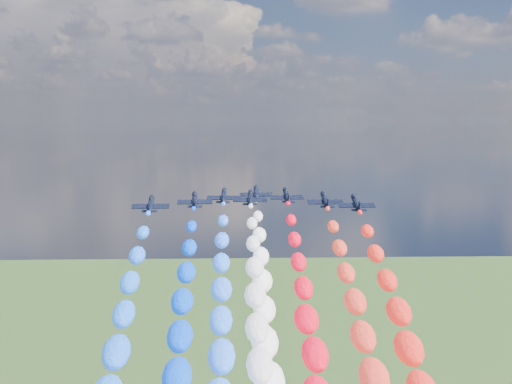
{
  "coord_description": "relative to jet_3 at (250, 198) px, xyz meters",
  "views": [
    {
      "loc": [
        -6.0,
        -164.1,
        121.79
      ],
      "look_at": [
        0.0,
        4.0,
        103.17
      ],
      "focal_mm": 45.31,
      "sensor_mm": 36.0,
      "label": 1
    }
  ],
  "objects": [
    {
      "name": "jet_1",
      "position": [
        -14.61,
        -4.19,
        0.0
      ],
      "size": [
        9.99,
        13.15,
        6.17
      ],
      "primitive_type": null,
      "rotation": [
        0.29,
        0.0,
        0.07
      ],
      "color": "black"
    },
    {
      "name": "jet_4",
      "position": [
        1.92,
        11.79,
        0.0
      ],
      "size": [
        9.71,
        12.95,
        6.17
      ],
      "primitive_type": null,
      "rotation": [
        0.29,
        0.0,
        -0.04
      ],
      "color": "black"
    },
    {
      "name": "trail_4",
      "position": [
        1.92,
        -54.09,
        -27.22
      ],
      "size": [
        7.24,
        129.0,
        58.66
      ],
      "primitive_type": null,
      "color": "white"
    },
    {
      "name": "jet_7",
      "position": [
        26.28,
        -12.24,
        0.0
      ],
      "size": [
        9.31,
        12.67,
        6.17
      ],
      "primitive_type": null,
      "rotation": [
        0.29,
        0.0,
        -0.01
      ],
      "color": "black"
    },
    {
      "name": "jet_6",
      "position": [
        19.4,
        -5.56,
        0.0
      ],
      "size": [
        9.33,
        12.68,
        6.17
      ],
      "primitive_type": null,
      "rotation": [
        0.29,
        0.0,
        0.01
      ],
      "color": "black"
    },
    {
      "name": "jet_5",
      "position": [
        10.23,
        5.13,
        0.0
      ],
      "size": [
        9.59,
        12.86,
        6.17
      ],
      "primitive_type": null,
      "rotation": [
        0.29,
        0.0,
        0.03
      ],
      "color": "black"
    },
    {
      "name": "jet_0",
      "position": [
        -25.05,
        -12.34,
        0.0
      ],
      "size": [
        9.7,
        12.94,
        6.17
      ],
      "primitive_type": null,
      "rotation": [
        0.29,
        0.0,
        0.04
      ],
      "color": "black"
    },
    {
      "name": "jet_3",
      "position": [
        0.0,
        0.0,
        0.0
      ],
      "size": [
        9.89,
        13.08,
        6.17
      ],
      "primitive_type": null,
      "rotation": [
        0.29,
        0.0,
        -0.06
      ],
      "color": "black"
    },
    {
      "name": "jet_2",
      "position": [
        -7.2,
        4.67,
        0.0
      ],
      "size": [
        9.69,
        12.94,
        6.17
      ],
      "primitive_type": null,
      "rotation": [
        0.29,
        0.0,
        -0.04
      ],
      "color": "black"
    }
  ]
}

